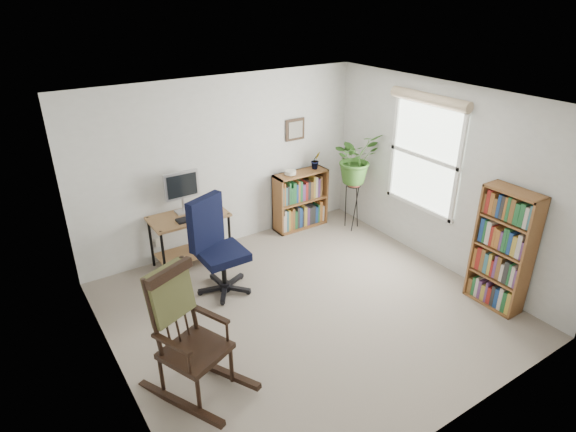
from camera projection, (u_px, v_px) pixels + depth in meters
floor at (307, 309)px, 5.62m from camera, size 4.20×4.00×0.00m
ceiling at (311, 104)px, 4.59m from camera, size 4.20×4.00×0.00m
wall_back at (224, 164)px, 6.61m from camera, size 4.20×0.00×2.40m
wall_front at (464, 313)px, 3.60m from camera, size 4.20×0.00×2.40m
wall_left at (107, 276)px, 4.06m from camera, size 0.00×4.00×2.40m
wall_right at (442, 178)px, 6.15m from camera, size 0.00×4.00×2.40m
window at (424, 157)px, 6.27m from camera, size 0.12×1.20×1.50m
desk at (191, 240)px, 6.40m from camera, size 1.00×0.55×0.72m
monitor at (182, 192)px, 6.23m from camera, size 0.46×0.16×0.56m
keyboard at (192, 218)px, 6.15m from camera, size 0.40×0.15×0.02m
office_chair at (222, 247)px, 5.71m from camera, size 0.87×0.87×1.22m
rocking_chair at (194, 335)px, 4.23m from camera, size 1.03×1.26×1.27m
low_bookshelf at (300, 200)px, 7.38m from camera, size 0.85×0.28×0.90m
tall_bookshelf at (503, 250)px, 5.43m from camera, size 0.27×0.63×1.45m
plant_stand at (353, 204)px, 7.34m from camera, size 0.29×0.29×0.83m
spider_plant at (357, 134)px, 6.87m from camera, size 1.69×1.88×1.46m
potted_plant_small at (316, 165)px, 7.31m from camera, size 0.13×0.24×0.11m
framed_picture at (295, 130)px, 7.03m from camera, size 0.32×0.04×0.32m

